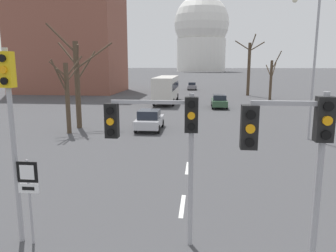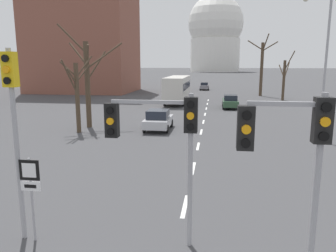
{
  "view_description": "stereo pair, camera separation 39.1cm",
  "coord_description": "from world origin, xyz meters",
  "px_view_note": "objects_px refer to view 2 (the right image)",
  "views": [
    {
      "loc": [
        0.61,
        -3.73,
        5.17
      ],
      "look_at": [
        -0.31,
        5.36,
        3.43
      ],
      "focal_mm": 35.0,
      "sensor_mm": 36.0,
      "label": 1
    },
    {
      "loc": [
        1.0,
        -3.68,
        5.17
      ],
      "look_at": [
        -0.31,
        5.36,
        3.43
      ],
      "focal_mm": 35.0,
      "sensor_mm": 36.0,
      "label": 2
    }
  ],
  "objects_px": {
    "sedan_near_left": "(230,101)",
    "city_bus": "(177,88)",
    "traffic_signal_near_right": "(293,145)",
    "route_sign_post": "(31,185)",
    "sedan_near_right": "(204,86)",
    "traffic_signal_centre_tall": "(162,132)",
    "street_lamp_right": "(322,56)",
    "sedan_mid_centre": "(158,120)",
    "traffic_signal_near_left": "(13,111)"
  },
  "relations": [
    {
      "from": "street_lamp_right",
      "to": "sedan_mid_centre",
      "type": "distance_m",
      "value": 12.39
    },
    {
      "from": "street_lamp_right",
      "to": "sedan_near_right",
      "type": "xyz_separation_m",
      "value": [
        -9.03,
        43.15,
        -4.86
      ]
    },
    {
      "from": "sedan_near_right",
      "to": "route_sign_post",
      "type": "bearing_deg",
      "value": -92.94
    },
    {
      "from": "route_sign_post",
      "to": "traffic_signal_near_left",
      "type": "bearing_deg",
      "value": 164.04
    },
    {
      "from": "traffic_signal_centre_tall",
      "to": "sedan_mid_centre",
      "type": "relative_size",
      "value": 1.11
    },
    {
      "from": "traffic_signal_near_left",
      "to": "traffic_signal_near_right",
      "type": "relative_size",
      "value": 1.22
    },
    {
      "from": "traffic_signal_centre_tall",
      "to": "sedan_near_right",
      "type": "height_order",
      "value": "traffic_signal_centre_tall"
    },
    {
      "from": "route_sign_post",
      "to": "city_bus",
      "type": "bearing_deg",
      "value": 89.7
    },
    {
      "from": "city_bus",
      "to": "traffic_signal_near_right",
      "type": "bearing_deg",
      "value": -79.59
    },
    {
      "from": "traffic_signal_near_right",
      "to": "city_bus",
      "type": "height_order",
      "value": "traffic_signal_near_right"
    },
    {
      "from": "sedan_mid_centre",
      "to": "street_lamp_right",
      "type": "bearing_deg",
      "value": -10.69
    },
    {
      "from": "sedan_near_right",
      "to": "sedan_mid_centre",
      "type": "distance_m",
      "value": 41.09
    },
    {
      "from": "traffic_signal_centre_tall",
      "to": "sedan_near_left",
      "type": "bearing_deg",
      "value": 83.99
    },
    {
      "from": "traffic_signal_near_right",
      "to": "sedan_mid_centre",
      "type": "distance_m",
      "value": 19.25
    },
    {
      "from": "route_sign_post",
      "to": "sedan_near_right",
      "type": "distance_m",
      "value": 57.95
    },
    {
      "from": "sedan_near_left",
      "to": "sedan_near_right",
      "type": "distance_m",
      "value": 27.35
    },
    {
      "from": "traffic_signal_near_right",
      "to": "city_bus",
      "type": "distance_m",
      "value": 36.94
    },
    {
      "from": "sedan_near_left",
      "to": "sedan_near_right",
      "type": "height_order",
      "value": "sedan_near_left"
    },
    {
      "from": "route_sign_post",
      "to": "street_lamp_right",
      "type": "bearing_deg",
      "value": 50.79
    },
    {
      "from": "traffic_signal_near_left",
      "to": "traffic_signal_centre_tall",
      "type": "height_order",
      "value": "traffic_signal_near_left"
    },
    {
      "from": "traffic_signal_near_left",
      "to": "street_lamp_right",
      "type": "distance_m",
      "value": 19.24
    },
    {
      "from": "traffic_signal_near_right",
      "to": "sedan_near_right",
      "type": "height_order",
      "value": "traffic_signal_near_right"
    },
    {
      "from": "traffic_signal_near_left",
      "to": "traffic_signal_centre_tall",
      "type": "xyz_separation_m",
      "value": [
        4.17,
        0.3,
        -0.54
      ]
    },
    {
      "from": "route_sign_post",
      "to": "city_bus",
      "type": "height_order",
      "value": "city_bus"
    },
    {
      "from": "traffic_signal_near_right",
      "to": "sedan_near_left",
      "type": "distance_m",
      "value": 32.16
    },
    {
      "from": "traffic_signal_near_right",
      "to": "route_sign_post",
      "type": "relative_size",
      "value": 1.81
    },
    {
      "from": "route_sign_post",
      "to": "sedan_near_right",
      "type": "relative_size",
      "value": 0.62
    },
    {
      "from": "traffic_signal_centre_tall",
      "to": "street_lamp_right",
      "type": "bearing_deg",
      "value": 60.04
    },
    {
      "from": "traffic_signal_centre_tall",
      "to": "traffic_signal_near_right",
      "type": "distance_m",
      "value": 3.51
    },
    {
      "from": "traffic_signal_centre_tall",
      "to": "sedan_near_right",
      "type": "xyz_separation_m",
      "value": [
        -0.79,
        57.45,
        -2.55
      ]
    },
    {
      "from": "route_sign_post",
      "to": "sedan_near_left",
      "type": "xyz_separation_m",
      "value": [
        6.96,
        30.8,
        -0.94
      ]
    },
    {
      "from": "route_sign_post",
      "to": "traffic_signal_near_right",
      "type": "bearing_deg",
      "value": -10.3
    },
    {
      "from": "traffic_signal_near_right",
      "to": "traffic_signal_centre_tall",
      "type": "bearing_deg",
      "value": 151.8
    },
    {
      "from": "traffic_signal_centre_tall",
      "to": "street_lamp_right",
      "type": "distance_m",
      "value": 16.66
    },
    {
      "from": "traffic_signal_centre_tall",
      "to": "sedan_near_right",
      "type": "relative_size",
      "value": 1.08
    },
    {
      "from": "route_sign_post",
      "to": "street_lamp_right",
      "type": "distance_m",
      "value": 19.38
    },
    {
      "from": "street_lamp_right",
      "to": "sedan_near_left",
      "type": "height_order",
      "value": "street_lamp_right"
    },
    {
      "from": "traffic_signal_centre_tall",
      "to": "sedan_mid_centre",
      "type": "height_order",
      "value": "traffic_signal_centre_tall"
    },
    {
      "from": "traffic_signal_centre_tall",
      "to": "sedan_mid_centre",
      "type": "bearing_deg",
      "value": 100.26
    },
    {
      "from": "sedan_near_left",
      "to": "traffic_signal_near_left",
      "type": "bearing_deg",
      "value": -103.5
    },
    {
      "from": "sedan_near_left",
      "to": "sedan_mid_centre",
      "type": "distance_m",
      "value": 15.28
    },
    {
      "from": "traffic_signal_near_left",
      "to": "traffic_signal_centre_tall",
      "type": "relative_size",
      "value": 1.27
    },
    {
      "from": "sedan_mid_centre",
      "to": "city_bus",
      "type": "height_order",
      "value": "city_bus"
    },
    {
      "from": "sedan_near_left",
      "to": "city_bus",
      "type": "bearing_deg",
      "value": 147.85
    },
    {
      "from": "traffic_signal_near_left",
      "to": "sedan_near_right",
      "type": "distance_m",
      "value": 57.93
    },
    {
      "from": "sedan_near_left",
      "to": "city_bus",
      "type": "height_order",
      "value": "city_bus"
    },
    {
      "from": "street_lamp_right",
      "to": "sedan_mid_centre",
      "type": "bearing_deg",
      "value": 169.31
    },
    {
      "from": "route_sign_post",
      "to": "sedan_near_right",
      "type": "bearing_deg",
      "value": 87.06
    },
    {
      "from": "traffic_signal_near_right",
      "to": "sedan_mid_centre",
      "type": "xyz_separation_m",
      "value": [
        -6.06,
        18.07,
        -2.67
      ]
    },
    {
      "from": "traffic_signal_near_right",
      "to": "sedan_near_right",
      "type": "bearing_deg",
      "value": 93.76
    }
  ]
}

